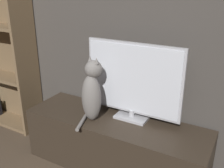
{
  "coord_description": "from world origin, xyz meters",
  "views": [
    {
      "loc": [
        0.88,
        -0.66,
        1.48
      ],
      "look_at": [
        -0.03,
        0.96,
        0.75
      ],
      "focal_mm": 42.0,
      "sensor_mm": 36.0,
      "label": 1
    }
  ],
  "objects": [
    {
      "name": "bookshelf",
      "position": [
        -1.47,
        1.1,
        0.75
      ],
      "size": [
        0.88,
        0.28,
        1.61
      ],
      "color": "brown",
      "rests_on": "ground_plane"
    },
    {
      "name": "wall_back",
      "position": [
        0.0,
        1.22,
        1.3
      ],
      "size": [
        4.8,
        0.05,
        2.6
      ],
      "color": "#47423D",
      "rests_on": "ground_plane"
    },
    {
      "name": "tv_stand",
      "position": [
        0.0,
        0.95,
        0.22
      ],
      "size": [
        1.49,
        0.46,
        0.45
      ],
      "color": "#33281E",
      "rests_on": "ground_plane"
    },
    {
      "name": "tv",
      "position": [
        0.1,
        1.05,
        0.77
      ],
      "size": [
        0.78,
        0.16,
        0.62
      ],
      "color": "#B7B7BC",
      "rests_on": "tv_stand"
    },
    {
      "name": "cat",
      "position": [
        -0.16,
        0.88,
        0.68
      ],
      "size": [
        0.2,
        0.32,
        0.51
      ],
      "rotation": [
        0.0,
        0.0,
        -0.29
      ],
      "color": "gray",
      "rests_on": "tv_stand"
    }
  ]
}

